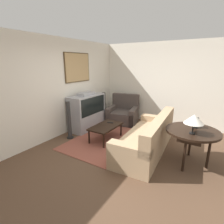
# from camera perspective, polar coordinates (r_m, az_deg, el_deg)

# --- Properties ---
(ground_plane) EXTENTS (12.00, 12.00, 0.00)m
(ground_plane) POSITION_cam_1_polar(r_m,az_deg,el_deg) (4.21, 4.25, -13.26)
(ground_plane) COLOR brown
(wall_back) EXTENTS (12.00, 0.10, 2.70)m
(wall_back) POSITION_cam_1_polar(r_m,az_deg,el_deg) (5.07, -17.33, 7.41)
(wall_back) COLOR silver
(wall_back) RESTS_ON ground_plane
(wall_right) EXTENTS (0.06, 12.00, 2.70)m
(wall_right) POSITION_cam_1_polar(r_m,az_deg,el_deg) (6.17, 16.11, 8.82)
(wall_right) COLOR silver
(wall_right) RESTS_ON ground_plane
(area_rug) EXTENTS (2.28, 1.57, 0.01)m
(area_rug) POSITION_cam_1_polar(r_m,az_deg,el_deg) (4.84, -2.21, -9.03)
(area_rug) COLOR brown
(area_rug) RESTS_ON ground_plane
(tv) EXTENTS (1.22, 0.55, 1.17)m
(tv) POSITION_cam_1_polar(r_m,az_deg,el_deg) (5.54, -8.20, 0.13)
(tv) COLOR #9E9EA3
(tv) RESTS_ON ground_plane
(couch) EXTENTS (2.32, 1.01, 0.87)m
(couch) POSITION_cam_1_polar(r_m,az_deg,el_deg) (4.25, 11.59, -8.57)
(couch) COLOR tan
(couch) RESTS_ON ground_plane
(armchair) EXTENTS (1.13, 1.15, 0.96)m
(armchair) POSITION_cam_1_polar(r_m,az_deg,el_deg) (6.16, 3.66, -0.61)
(armchair) COLOR #473D38
(armchair) RESTS_ON ground_plane
(coffee_table) EXTENTS (0.98, 0.55, 0.41)m
(coffee_table) POSITION_cam_1_polar(r_m,az_deg,el_deg) (4.72, -2.03, -4.95)
(coffee_table) COLOR black
(coffee_table) RESTS_ON ground_plane
(console_table) EXTENTS (1.04, 1.04, 0.74)m
(console_table) POSITION_cam_1_polar(r_m,az_deg,el_deg) (3.88, 24.81, -6.34)
(console_table) COLOR black
(console_table) RESTS_ON ground_plane
(table_lamp) EXTENTS (0.36, 0.36, 0.38)m
(table_lamp) POSITION_cam_1_polar(r_m,az_deg,el_deg) (3.57, 25.23, -2.16)
(table_lamp) COLOR black
(table_lamp) RESTS_ON console_table
(mantel_clock) EXTENTS (0.15, 0.10, 0.20)m
(mantel_clock) POSITION_cam_1_polar(r_m,az_deg,el_deg) (4.00, 25.67, -3.18)
(mantel_clock) COLOR black
(mantel_clock) RESTS_ON console_table
(remote) EXTENTS (0.10, 0.16, 0.02)m
(remote) POSITION_cam_1_polar(r_m,az_deg,el_deg) (4.90, -0.57, -3.46)
(remote) COLOR black
(remote) RESTS_ON coffee_table
(speaker_tower_left) EXTENTS (0.19, 0.19, 1.05)m
(speaker_tower_left) POSITION_cam_1_polar(r_m,az_deg,el_deg) (4.93, -13.84, -2.90)
(speaker_tower_left) COLOR black
(speaker_tower_left) RESTS_ON ground_plane
(speaker_tower_right) EXTENTS (0.19, 0.19, 1.05)m
(speaker_tower_right) POSITION_cam_1_polar(r_m,az_deg,el_deg) (6.17, -2.64, 1.35)
(speaker_tower_right) COLOR black
(speaker_tower_right) RESTS_ON ground_plane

